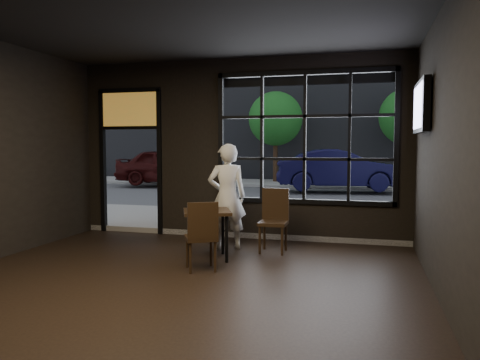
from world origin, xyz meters
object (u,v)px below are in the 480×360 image
(chair_near, at_px, (201,235))
(navy_car, at_px, (339,170))
(cafe_table, at_px, (207,234))
(man, at_px, (227,196))

(chair_near, distance_m, navy_car, 10.92)
(cafe_table, relative_size, navy_car, 0.17)
(man, height_order, navy_car, man)
(cafe_table, xyz_separation_m, man, (0.09, 0.73, 0.49))
(cafe_table, height_order, navy_car, navy_car)
(man, bearing_deg, chair_near, 67.58)
(cafe_table, distance_m, chair_near, 0.62)
(cafe_table, bearing_deg, man, 60.03)
(chair_near, bearing_deg, navy_car, -124.78)
(cafe_table, bearing_deg, chair_near, -101.49)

